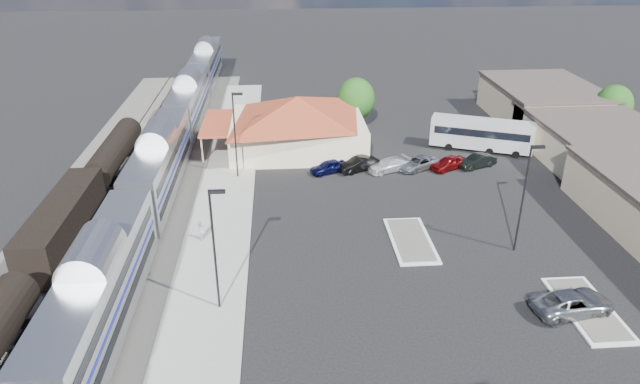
{
  "coord_description": "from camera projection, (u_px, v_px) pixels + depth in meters",
  "views": [
    {
      "loc": [
        -6.49,
        -38.12,
        23.98
      ],
      "look_at": [
        -3.23,
        6.12,
        2.8
      ],
      "focal_mm": 32.0,
      "sensor_mm": 36.0,
      "label": 1
    }
  ],
  "objects": [
    {
      "name": "parked_car_f",
      "position": [
        477.0,
        161.0,
        60.95
      ],
      "size": [
        4.55,
        3.05,
        1.42
      ],
      "primitive_type": "imported",
      "rotation": [
        0.0,
        0.0,
        -1.17
      ],
      "color": "black",
      "rests_on": "ground"
    },
    {
      "name": "lamp_lot",
      "position": [
        525.0,
        190.0,
        43.57
      ],
      "size": [
        1.08,
        0.25,
        9.0
      ],
      "color": "black",
      "rests_on": "ground"
    },
    {
      "name": "traffic_island_north",
      "position": [
        588.0,
        309.0,
        38.75
      ],
      "size": [
        3.3,
        7.5,
        0.21
      ],
      "color": "silver",
      "rests_on": "ground"
    },
    {
      "name": "buildings_east",
      "position": [
        616.0,
        153.0,
        58.8
      ],
      "size": [
        14.4,
        51.4,
        4.8
      ],
      "color": "#C6B28C",
      "rests_on": "ground"
    },
    {
      "name": "parked_car_a",
      "position": [
        329.0,
        167.0,
        59.63
      ],
      "size": [
        4.29,
        3.03,
        1.36
      ],
      "primitive_type": "imported",
      "rotation": [
        0.0,
        0.0,
        -1.17
      ],
      "color": "#0B0E3A",
      "rests_on": "ground"
    },
    {
      "name": "traffic_island_south",
      "position": [
        411.0,
        240.0,
        47.09
      ],
      "size": [
        3.3,
        7.5,
        0.21
      ],
      "color": "silver",
      "rests_on": "ground"
    },
    {
      "name": "platform",
      "position": [
        220.0,
        224.0,
        49.63
      ],
      "size": [
        5.5,
        92.0,
        0.18
      ],
      "primitive_type": "cube",
      "color": "gray",
      "rests_on": "ground"
    },
    {
      "name": "suv",
      "position": [
        573.0,
        303.0,
        38.24
      ],
      "size": [
        5.92,
        3.4,
        1.55
      ],
      "primitive_type": "imported",
      "rotation": [
        0.0,
        0.0,
        1.72
      ],
      "color": "gray",
      "rests_on": "ground"
    },
    {
      "name": "coach_bus",
      "position": [
        482.0,
        133.0,
        64.83
      ],
      "size": [
        11.42,
        6.63,
        3.64
      ],
      "rotation": [
        0.0,
        0.0,
        1.18
      ],
      "color": "silver",
      "rests_on": "ground"
    },
    {
      "name": "parked_car_b",
      "position": [
        358.0,
        164.0,
        60.09
      ],
      "size": [
        4.71,
        3.3,
        1.47
      ],
      "primitive_type": "imported",
      "rotation": [
        0.0,
        0.0,
        -1.13
      ],
      "color": "black",
      "rests_on": "ground"
    },
    {
      "name": "passenger_train",
      "position": [
        160.0,
        166.0,
        54.27
      ],
      "size": [
        3.0,
        104.0,
        5.55
      ],
      "color": "silver",
      "rests_on": "ground"
    },
    {
      "name": "ground",
      "position": [
        366.0,
        256.0,
        45.07
      ],
      "size": [
        280.0,
        280.0,
        0.0
      ],
      "primitive_type": "plane",
      "color": "black",
      "rests_on": "ground"
    },
    {
      "name": "parked_car_c",
      "position": [
        389.0,
        165.0,
        60.05
      ],
      "size": [
        5.06,
        3.54,
        1.36
      ],
      "primitive_type": "imported",
      "rotation": [
        0.0,
        0.0,
        -1.18
      ],
      "color": "white",
      "rests_on": "ground"
    },
    {
      "name": "freight_cars",
      "position": [
        64.0,
        226.0,
        45.55
      ],
      "size": [
        2.8,
        46.0,
        4.0
      ],
      "color": "black",
      "rests_on": "ground"
    },
    {
      "name": "parked_car_e",
      "position": [
        449.0,
        163.0,
        60.46
      ],
      "size": [
        4.53,
        3.43,
        1.44
      ],
      "primitive_type": "imported",
      "rotation": [
        0.0,
        0.0,
        -1.1
      ],
      "color": "maroon",
      "rests_on": "ground"
    },
    {
      "name": "tree_depot",
      "position": [
        356.0,
        99.0,
        70.53
      ],
      "size": [
        4.71,
        4.71,
        6.63
      ],
      "color": "#382314",
      "rests_on": "ground"
    },
    {
      "name": "tree_east_c",
      "position": [
        614.0,
        105.0,
        69.1
      ],
      "size": [
        4.41,
        4.41,
        6.21
      ],
      "color": "#382314",
      "rests_on": "ground"
    },
    {
      "name": "person_b",
      "position": [
        200.0,
        231.0,
        46.66
      ],
      "size": [
        0.65,
        0.83,
        1.66
      ],
      "primitive_type": "imported",
      "rotation": [
        0.0,
        0.0,
        -1.61
      ],
      "color": "silver",
      "rests_on": "platform"
    },
    {
      "name": "station_depot",
      "position": [
        297.0,
        123.0,
        65.01
      ],
      "size": [
        18.35,
        12.24,
        6.2
      ],
      "color": "beige",
      "rests_on": "ground"
    },
    {
      "name": "parked_car_d",
      "position": [
        418.0,
        163.0,
        60.54
      ],
      "size": [
        5.29,
        4.22,
        1.34
      ],
      "primitive_type": "imported",
      "rotation": [
        0.0,
        0.0,
        -1.08
      ],
      "color": "gray",
      "rests_on": "ground"
    },
    {
      "name": "railbed",
      "position": [
        120.0,
        217.0,
        50.85
      ],
      "size": [
        16.0,
        100.0,
        0.12
      ],
      "primitive_type": "cube",
      "color": "#4C4944",
      "rests_on": "ground"
    },
    {
      "name": "lamp_plat_s",
      "position": [
        215.0,
        241.0,
        36.64
      ],
      "size": [
        1.08,
        0.25,
        9.0
      ],
      "color": "black",
      "rests_on": "ground"
    },
    {
      "name": "lamp_plat_n",
      "position": [
        236.0,
        129.0,
        56.44
      ],
      "size": [
        1.08,
        0.25,
        9.0
      ],
      "color": "black",
      "rests_on": "ground"
    }
  ]
}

